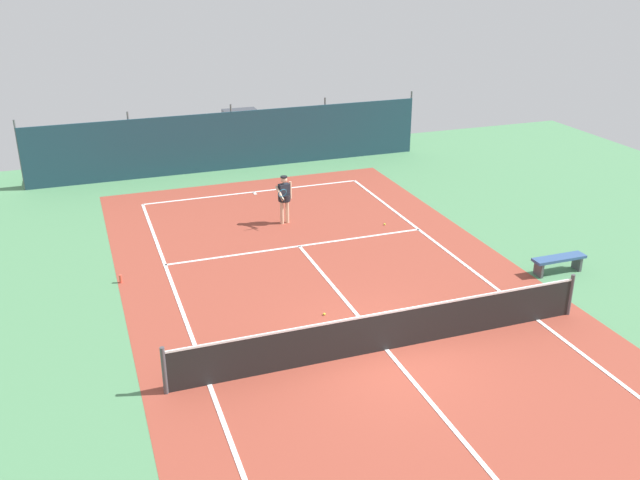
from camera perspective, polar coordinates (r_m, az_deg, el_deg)
ground_plane at (r=16.37m, az=5.41°, el=-8.87°), size 36.00×36.00×0.00m
court_surface at (r=16.37m, az=5.41°, el=-8.86°), size 11.02×26.60×0.01m
tennis_net at (r=16.11m, az=5.48°, el=-7.32°), size 10.12×0.10×1.10m
back_fence at (r=29.85m, az=-7.27°, el=7.23°), size 16.30×0.98×2.70m
tennis_player at (r=23.18m, az=-2.92°, el=3.58°), size 0.63×0.80×1.64m
tennis_ball_near_player at (r=23.41m, az=5.27°, el=1.29°), size 0.07×0.07×0.07m
tennis_ball_midcourt at (r=17.70m, az=0.34°, el=-6.04°), size 0.07×0.07×0.07m
parked_car at (r=32.46m, az=-6.28°, el=8.85°), size 2.09×4.24×1.68m
courtside_bench at (r=20.90m, az=18.83°, el=-1.59°), size 1.60×0.40×0.49m
water_bottle at (r=20.07m, az=-15.89°, el=-3.05°), size 0.08×0.08×0.24m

